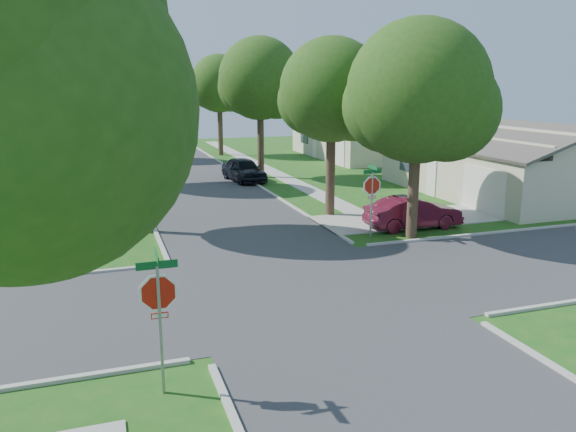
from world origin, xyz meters
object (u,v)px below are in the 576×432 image
at_px(tree_ne_corner, 419,98).
at_px(car_driveway, 413,213).
at_px(tree_w_far, 107,92).
at_px(house_ne_far, 361,139).
at_px(tree_w_near, 119,84).
at_px(tree_w_mid, 110,78).
at_px(house_ne_near, 499,167).
at_px(tree_e_near, 333,95).
at_px(car_curb_east, 244,169).
at_px(car_curb_west, 128,149).
at_px(tree_e_mid, 261,82).
at_px(tree_e_far, 220,86).
at_px(stop_sign_sw, 159,299).
at_px(stop_sign_ne, 372,189).

distance_m(tree_ne_corner, car_driveway, 5.13).
distance_m(tree_w_far, house_ne_far, 21.61).
height_order(tree_w_near, tree_w_mid, tree_w_mid).
bearing_deg(tree_w_far, house_ne_near, -48.10).
height_order(tree_e_near, car_curb_east, tree_e_near).
xyz_separation_m(tree_w_near, car_curb_west, (1.44, 25.81, -5.39)).
bearing_deg(car_driveway, tree_e_mid, 9.69).
relative_size(tree_w_far, car_curb_west, 1.60).
distance_m(tree_e_mid, tree_w_far, 16.06).
distance_m(tree_e_mid, tree_e_far, 13.00).
distance_m(tree_e_near, tree_w_mid, 15.26).
xyz_separation_m(tree_w_far, car_driveway, (11.80, -28.51, -4.81)).
xyz_separation_m(tree_w_far, tree_ne_corner, (11.01, -29.80, 0.09)).
height_order(stop_sign_sw, tree_e_near, tree_e_near).
bearing_deg(tree_e_far, stop_sign_ne, -90.10).
xyz_separation_m(tree_w_near, tree_ne_corner, (11.00, -4.80, -0.52)).
height_order(car_driveway, car_curb_east, car_curb_east).
distance_m(stop_sign_ne, car_driveway, 2.90).
distance_m(tree_w_far, car_curb_west, 5.06).
bearing_deg(tree_e_near, stop_sign_ne, -90.68).
xyz_separation_m(stop_sign_ne, tree_e_near, (0.05, 4.31, 3.61)).
bearing_deg(tree_e_far, house_ne_near, -63.97).
distance_m(tree_e_far, tree_w_far, 9.42).
bearing_deg(house_ne_far, tree_w_mid, -158.83).
distance_m(stop_sign_ne, tree_w_mid, 19.31).
distance_m(tree_w_mid, car_curb_east, 9.78).
xyz_separation_m(tree_w_mid, car_curb_east, (7.84, -1.19, -5.73)).
distance_m(stop_sign_ne, house_ne_near, 12.94).
height_order(house_ne_near, car_driveway, house_ne_near).
bearing_deg(stop_sign_sw, tree_e_mid, 69.80).
bearing_deg(house_ne_near, car_driveway, -148.14).
xyz_separation_m(house_ne_far, car_driveway, (-8.84, -23.50, -0.82)).
xyz_separation_m(stop_sign_ne, tree_w_far, (-9.35, 29.31, 3.48)).
height_order(stop_sign_ne, car_curb_west, stop_sign_ne).
distance_m(house_ne_near, car_curb_east, 15.56).
relative_size(tree_w_mid, house_ne_near, 0.70).
distance_m(stop_sign_sw, tree_w_near, 14.30).
height_order(tree_w_near, car_curb_west, tree_w_near).
bearing_deg(tree_w_mid, tree_w_far, 90.05).
distance_m(stop_sign_ne, tree_e_near, 5.62).
relative_size(stop_sign_sw, tree_e_far, 0.34).
bearing_deg(tree_w_near, car_curb_east, 54.03).
relative_size(tree_w_near, tree_w_mid, 0.94).
distance_m(tree_ne_corner, house_ne_near, 12.47).
bearing_deg(stop_sign_sw, tree_w_mid, 89.87).
relative_size(tree_e_mid, tree_w_far, 1.15).
bearing_deg(house_ne_far, stop_sign_sw, -121.55).
relative_size(tree_w_near, car_curb_east, 2.01).
xyz_separation_m(tree_e_near, tree_w_near, (-9.40, 0.00, 0.47)).
height_order(tree_w_near, tree_w_far, tree_w_near).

